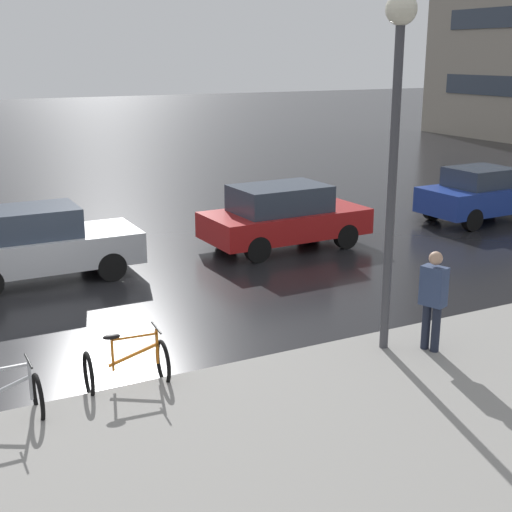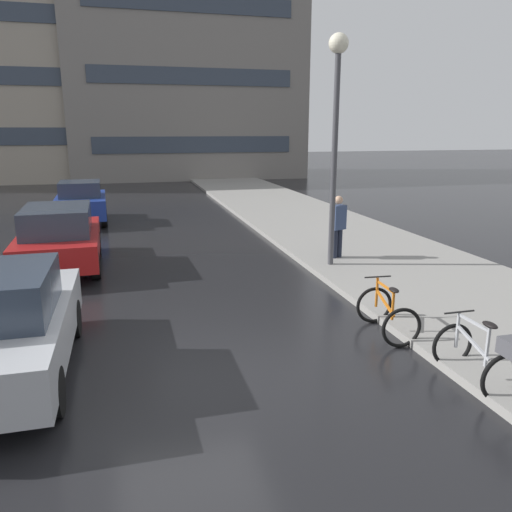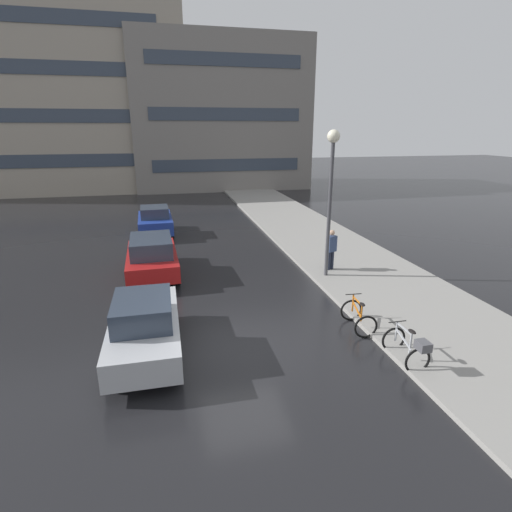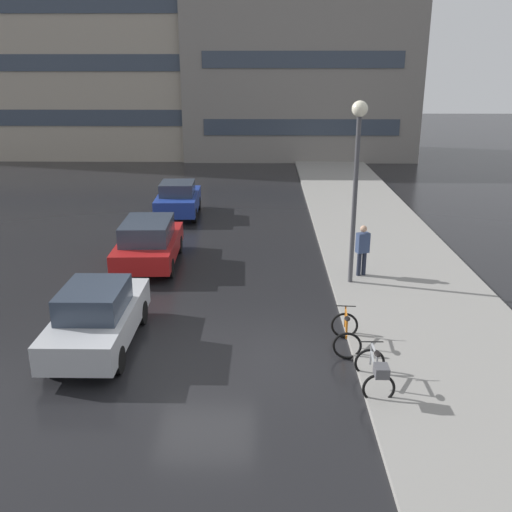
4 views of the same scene
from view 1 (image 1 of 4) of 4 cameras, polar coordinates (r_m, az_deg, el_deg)
ground_plane at (r=14.05m, az=-14.92°, el=-4.73°), size 140.00×140.00×0.00m
bicycle_second at (r=10.78m, az=-10.31°, el=-8.65°), size 0.78×1.22×0.93m
car_silver at (r=16.27m, az=-16.84°, el=0.91°), size 1.78×4.17×1.64m
car_red at (r=18.20m, az=2.22°, el=3.22°), size 2.06×4.24×1.63m
car_blue at (r=22.18m, az=17.57°, el=4.73°), size 1.93×3.79×1.61m
pedestrian at (r=11.81m, az=13.97°, el=-3.33°), size 0.46×0.36×1.81m
streetlamp at (r=11.16m, az=11.14°, el=11.57°), size 0.47×0.47×5.67m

